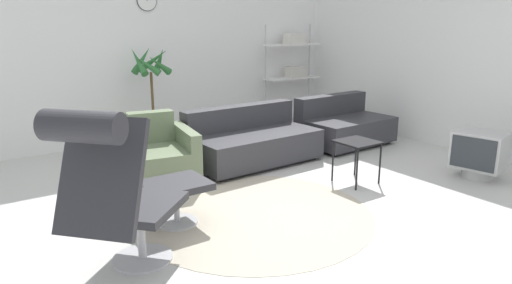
{
  "coord_description": "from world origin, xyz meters",
  "views": [
    {
      "loc": [
        -2.35,
        -3.26,
        1.68
      ],
      "look_at": [
        0.13,
        0.33,
        0.55
      ],
      "focal_mm": 32.0,
      "sensor_mm": 36.0,
      "label": 1
    }
  ],
  "objects_px": {
    "ottoman": "(176,191)",
    "crt_television": "(480,152)",
    "armchair_red": "(157,157)",
    "couch_second": "(344,127)",
    "couch_low": "(252,143)",
    "shelf_unit": "(294,59)",
    "potted_plant": "(152,93)",
    "side_table": "(357,146)",
    "lounge_chair": "(114,183)"
  },
  "relations": [
    {
      "from": "side_table",
      "to": "armchair_red",
      "type": "bearing_deg",
      "value": 145.16
    },
    {
      "from": "crt_television",
      "to": "shelf_unit",
      "type": "xyz_separation_m",
      "value": [
        0.19,
        3.53,
        0.81
      ]
    },
    {
      "from": "lounge_chair",
      "to": "ottoman",
      "type": "xyz_separation_m",
      "value": [
        0.7,
        0.64,
        -0.41
      ]
    },
    {
      "from": "armchair_red",
      "to": "potted_plant",
      "type": "height_order",
      "value": "potted_plant"
    },
    {
      "from": "armchair_red",
      "to": "crt_television",
      "type": "bearing_deg",
      "value": 157.62
    },
    {
      "from": "lounge_chair",
      "to": "couch_low",
      "type": "distance_m",
      "value": 2.88
    },
    {
      "from": "lounge_chair",
      "to": "armchair_red",
      "type": "bearing_deg",
      "value": 107.92
    },
    {
      "from": "armchair_red",
      "to": "side_table",
      "type": "relative_size",
      "value": 1.98
    },
    {
      "from": "lounge_chair",
      "to": "side_table",
      "type": "relative_size",
      "value": 2.63
    },
    {
      "from": "crt_television",
      "to": "potted_plant",
      "type": "height_order",
      "value": "potted_plant"
    },
    {
      "from": "lounge_chair",
      "to": "ottoman",
      "type": "relative_size",
      "value": 2.27
    },
    {
      "from": "couch_low",
      "to": "shelf_unit",
      "type": "bearing_deg",
      "value": -142.82
    },
    {
      "from": "ottoman",
      "to": "crt_television",
      "type": "height_order",
      "value": "crt_television"
    },
    {
      "from": "lounge_chair",
      "to": "crt_television",
      "type": "distance_m",
      "value": 4.04
    },
    {
      "from": "ottoman",
      "to": "shelf_unit",
      "type": "height_order",
      "value": "shelf_unit"
    },
    {
      "from": "ottoman",
      "to": "side_table",
      "type": "xyz_separation_m",
      "value": [
        2.06,
        -0.13,
        0.11
      ]
    },
    {
      "from": "ottoman",
      "to": "shelf_unit",
      "type": "distance_m",
      "value": 4.51
    },
    {
      "from": "ottoman",
      "to": "couch_low",
      "type": "height_order",
      "value": "couch_low"
    },
    {
      "from": "armchair_red",
      "to": "side_table",
      "type": "xyz_separation_m",
      "value": [
        1.77,
        -1.23,
        0.13
      ]
    },
    {
      "from": "lounge_chair",
      "to": "potted_plant",
      "type": "relative_size",
      "value": 0.88
    },
    {
      "from": "couch_low",
      "to": "potted_plant",
      "type": "bearing_deg",
      "value": -65.07
    },
    {
      "from": "couch_low",
      "to": "shelf_unit",
      "type": "height_order",
      "value": "shelf_unit"
    },
    {
      "from": "shelf_unit",
      "to": "side_table",
      "type": "bearing_deg",
      "value": -116.71
    },
    {
      "from": "side_table",
      "to": "potted_plant",
      "type": "relative_size",
      "value": 0.33
    },
    {
      "from": "armchair_red",
      "to": "crt_television",
      "type": "relative_size",
      "value": 1.53
    },
    {
      "from": "ottoman",
      "to": "potted_plant",
      "type": "relative_size",
      "value": 0.39
    },
    {
      "from": "lounge_chair",
      "to": "side_table",
      "type": "xyz_separation_m",
      "value": [
        2.77,
        0.5,
        -0.29
      ]
    },
    {
      "from": "armchair_red",
      "to": "couch_second",
      "type": "relative_size",
      "value": 0.71
    },
    {
      "from": "couch_second",
      "to": "potted_plant",
      "type": "relative_size",
      "value": 0.93
    },
    {
      "from": "armchair_red",
      "to": "couch_low",
      "type": "xyz_separation_m",
      "value": [
        1.25,
        0.02,
        -0.02
      ]
    },
    {
      "from": "side_table",
      "to": "couch_low",
      "type": "bearing_deg",
      "value": 112.66
    },
    {
      "from": "ottoman",
      "to": "couch_low",
      "type": "bearing_deg",
      "value": 35.89
    },
    {
      "from": "couch_second",
      "to": "shelf_unit",
      "type": "distance_m",
      "value": 1.86
    },
    {
      "from": "side_table",
      "to": "lounge_chair",
      "type": "bearing_deg",
      "value": -169.66
    },
    {
      "from": "ottoman",
      "to": "crt_television",
      "type": "relative_size",
      "value": 0.89
    },
    {
      "from": "armchair_red",
      "to": "shelf_unit",
      "type": "height_order",
      "value": "shelf_unit"
    },
    {
      "from": "ottoman",
      "to": "crt_television",
      "type": "xyz_separation_m",
      "value": [
        3.31,
        -0.8,
        -0.0
      ]
    },
    {
      "from": "ottoman",
      "to": "couch_second",
      "type": "distance_m",
      "value": 3.31
    },
    {
      "from": "potted_plant",
      "to": "shelf_unit",
      "type": "relative_size",
      "value": 0.84
    },
    {
      "from": "crt_television",
      "to": "potted_plant",
      "type": "bearing_deg",
      "value": 25.14
    },
    {
      "from": "crt_television",
      "to": "shelf_unit",
      "type": "distance_m",
      "value": 3.62
    },
    {
      "from": "couch_low",
      "to": "potted_plant",
      "type": "distance_m",
      "value": 1.64
    },
    {
      "from": "armchair_red",
      "to": "couch_second",
      "type": "bearing_deg",
      "value": -169.96
    },
    {
      "from": "crt_television",
      "to": "potted_plant",
      "type": "distance_m",
      "value": 4.16
    },
    {
      "from": "couch_low",
      "to": "shelf_unit",
      "type": "xyz_separation_m",
      "value": [
        1.96,
        1.61,
        0.85
      ]
    },
    {
      "from": "couch_second",
      "to": "potted_plant",
      "type": "height_order",
      "value": "potted_plant"
    },
    {
      "from": "armchair_red",
      "to": "couch_low",
      "type": "distance_m",
      "value": 1.25
    },
    {
      "from": "shelf_unit",
      "to": "armchair_red",
      "type": "bearing_deg",
      "value": -153.09
    },
    {
      "from": "ottoman",
      "to": "side_table",
      "type": "height_order",
      "value": "side_table"
    },
    {
      "from": "couch_second",
      "to": "shelf_unit",
      "type": "height_order",
      "value": "shelf_unit"
    }
  ]
}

